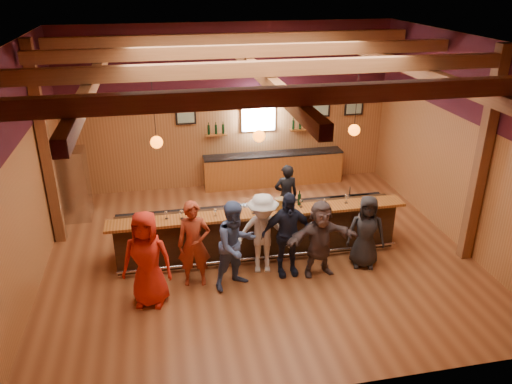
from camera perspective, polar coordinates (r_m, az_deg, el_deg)
The scene contains 27 objects.
room at distance 9.85m, azimuth 0.28°, elevation 9.37°, with size 9.04×9.00×4.52m.
bar_counter at distance 10.94m, azimuth 0.24°, elevation -4.27°, with size 6.30×1.07×1.11m.
back_bar_cabinet at distance 14.36m, azimuth 2.00°, elevation 2.66°, with size 4.00×0.52×0.95m.
window at distance 13.99m, azimuth 0.26°, elevation 8.89°, with size 0.95×0.09×0.95m.
framed_pictures at distance 14.16m, azimuth 3.75°, elevation 9.24°, with size 5.35×0.05×0.45m.
wine_shelves at distance 14.05m, azimuth 0.32°, elevation 7.13°, with size 3.00×0.18×0.30m.
pendant_lights at distance 9.94m, azimuth 0.34°, elevation 6.47°, with size 4.24×0.24×1.37m.
stainless_fridge at distance 13.00m, azimuth -20.13°, elevation 0.79°, with size 0.70×0.70×1.80m, color silver.
customer_orange at distance 9.30m, azimuth -12.34°, elevation -7.50°, with size 0.91×0.59×1.86m, color red.
customer_redvest at distance 9.73m, azimuth -7.09°, elevation -5.92°, with size 0.64×0.42×1.77m, color maroon.
customer_denim at distance 9.58m, azimuth -2.33°, elevation -6.09°, with size 0.88×0.69×1.81m, color #435887.
customer_white at distance 10.05m, azimuth 0.76°, elevation -4.79°, with size 1.12×0.64×1.73m, color silver.
customer_navy at distance 9.97m, azimuth 3.57°, elevation -4.85°, with size 1.06×0.44×1.80m, color black.
customer_brown at distance 10.07m, azimuth 7.32°, elevation -5.29°, with size 1.51×0.48×1.62m, color #544443.
customer_dark at distance 10.52m, azimuth 12.47°, elevation -4.46°, with size 0.77×0.50×1.58m, color black.
bartender at distance 11.88m, azimuth 3.45°, elevation -0.46°, with size 0.58×0.38×1.58m, color black.
ice_bucket at distance 10.44m, azimuth 2.85°, elevation -1.37°, with size 0.23×0.23×0.25m, color brown.
bottle_a at distance 10.51m, azimuth 3.37°, elevation -1.22°, with size 0.07×0.07×0.31m.
bottle_b at distance 10.66m, azimuth 4.97°, elevation -0.85°, with size 0.07×0.07×0.33m.
glass_a at distance 10.18m, azimuth -12.76°, elevation -2.59°, with size 0.09×0.09×0.19m.
glass_b at distance 10.19m, azimuth -10.24°, elevation -2.42°, with size 0.08×0.08×0.17m.
glass_c at distance 10.14m, azimuth -8.51°, elevation -2.33°, with size 0.09×0.09×0.20m.
glass_d at distance 10.18m, azimuth -4.67°, elevation -2.13°, with size 0.08×0.08×0.18m.
glass_e at distance 10.24m, azimuth -0.31°, elevation -1.83°, with size 0.08×0.08×0.18m.
glass_f at distance 10.57m, azimuth 5.17°, elevation -1.09°, with size 0.08×0.08×0.18m.
glass_g at distance 10.65m, azimuth 7.85°, elevation -1.02°, with size 0.08×0.08×0.18m.
glass_h at distance 10.88m, azimuth 10.32°, elevation -0.58°, with size 0.09×0.09×0.19m.
Camera 1 is at (-1.93, -9.28, 5.72)m, focal length 35.00 mm.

